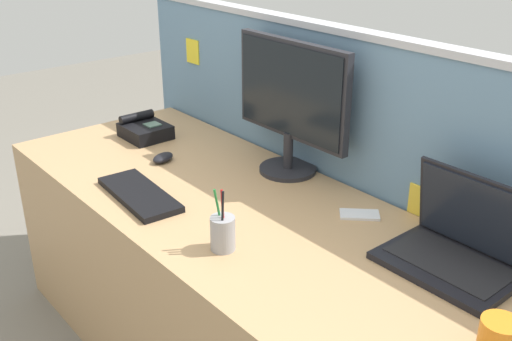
% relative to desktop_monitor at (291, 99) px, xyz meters
% --- Properties ---
extents(desk, '(2.13, 0.78, 0.72)m').
position_rel_desktop_monitor_xyz_m(desk, '(0.13, -0.32, -0.64)').
color(desk, tan).
rests_on(desk, ground_plane).
extents(cubicle_divider, '(2.29, 0.08, 1.26)m').
position_rel_desktop_monitor_xyz_m(cubicle_divider, '(0.13, 0.11, -0.37)').
color(cubicle_divider, '#6084A3').
rests_on(cubicle_divider, ground_plane).
extents(desktop_monitor, '(0.54, 0.21, 0.49)m').
position_rel_desktop_monitor_xyz_m(desktop_monitor, '(0.00, 0.00, 0.00)').
color(desktop_monitor, '#232328').
rests_on(desktop_monitor, desk).
extents(laptop, '(0.36, 0.26, 0.26)m').
position_rel_desktop_monitor_xyz_m(laptop, '(0.77, -0.08, -0.22)').
color(laptop, black).
rests_on(laptop, desk).
extents(desk_phone, '(0.20, 0.17, 0.09)m').
position_rel_desktop_monitor_xyz_m(desk_phone, '(-0.66, -0.24, -0.25)').
color(desk_phone, black).
rests_on(desk_phone, desk).
extents(keyboard_main, '(0.39, 0.17, 0.02)m').
position_rel_desktop_monitor_xyz_m(keyboard_main, '(-0.16, -0.55, -0.27)').
color(keyboard_main, black).
rests_on(keyboard_main, desk).
extents(computer_mouse_right_hand, '(0.09, 0.11, 0.03)m').
position_rel_desktop_monitor_xyz_m(computer_mouse_right_hand, '(-0.38, -0.32, -0.26)').
color(computer_mouse_right_hand, black).
rests_on(computer_mouse_right_hand, desk).
extents(pen_cup, '(0.07, 0.07, 0.19)m').
position_rel_desktop_monitor_xyz_m(pen_cup, '(0.29, -0.53, -0.23)').
color(pen_cup, '#99999E').
rests_on(pen_cup, desk).
extents(cell_phone_white_slab, '(0.14, 0.14, 0.01)m').
position_rel_desktop_monitor_xyz_m(cell_phone_white_slab, '(0.41, -0.07, -0.28)').
color(cell_phone_white_slab, silver).
rests_on(cell_phone_white_slab, desk).
extents(coffee_mug, '(0.13, 0.09, 0.09)m').
position_rel_desktop_monitor_xyz_m(coffee_mug, '(1.04, -0.33, -0.24)').
color(coffee_mug, orange).
rests_on(coffee_mug, desk).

